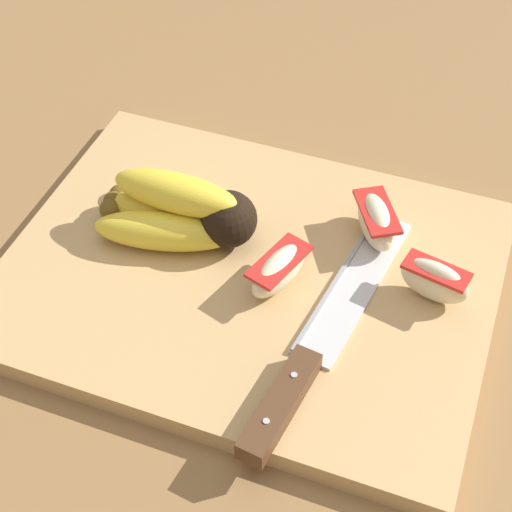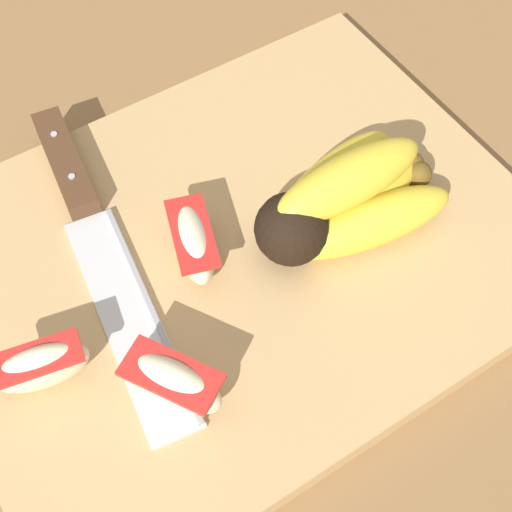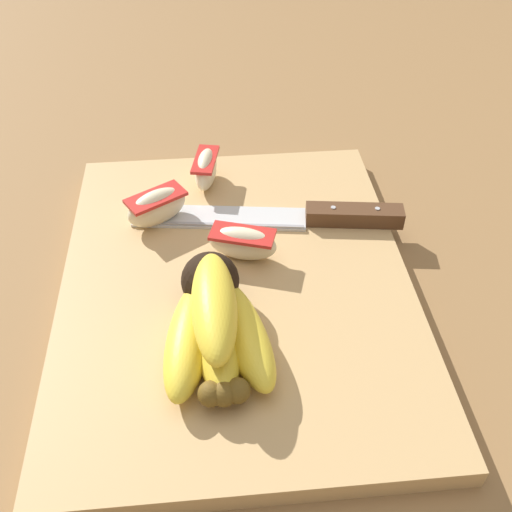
{
  "view_description": "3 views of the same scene",
  "coord_description": "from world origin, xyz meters",
  "px_view_note": "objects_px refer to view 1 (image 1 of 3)",
  "views": [
    {
      "loc": [
        -0.16,
        0.44,
        0.54
      ],
      "look_at": [
        -0.01,
        0.02,
        0.06
      ],
      "focal_mm": 56.54,
      "sensor_mm": 36.0,
      "label": 1
    },
    {
      "loc": [
        -0.13,
        -0.24,
        0.45
      ],
      "look_at": [
        0.0,
        -0.03,
        0.05
      ],
      "focal_mm": 50.74,
      "sensor_mm": 36.0,
      "label": 2
    },
    {
      "loc": [
        0.4,
        -0.02,
        0.41
      ],
      "look_at": [
        -0.01,
        0.02,
        0.03
      ],
      "focal_mm": 41.66,
      "sensor_mm": 36.0,
      "label": 3
    }
  ],
  "objects_px": {
    "banana_bunch": "(181,211)",
    "apple_wedge_far": "(376,221)",
    "chefs_knife": "(308,359)",
    "apple_wedge_middle": "(434,280)",
    "apple_wedge_near": "(279,270)"
  },
  "relations": [
    {
      "from": "apple_wedge_near",
      "to": "apple_wedge_middle",
      "type": "height_order",
      "value": "apple_wedge_middle"
    },
    {
      "from": "apple_wedge_near",
      "to": "apple_wedge_middle",
      "type": "xyz_separation_m",
      "value": [
        -0.12,
        -0.03,
        0.0
      ]
    },
    {
      "from": "apple_wedge_near",
      "to": "apple_wedge_far",
      "type": "xyz_separation_m",
      "value": [
        -0.06,
        -0.08,
        0.0
      ]
    },
    {
      "from": "banana_bunch",
      "to": "apple_wedge_near",
      "type": "xyz_separation_m",
      "value": [
        -0.1,
        0.03,
        -0.01
      ]
    },
    {
      "from": "banana_bunch",
      "to": "apple_wedge_far",
      "type": "relative_size",
      "value": 2.09
    },
    {
      "from": "chefs_knife",
      "to": "apple_wedge_far",
      "type": "height_order",
      "value": "apple_wedge_far"
    },
    {
      "from": "apple_wedge_middle",
      "to": "apple_wedge_far",
      "type": "xyz_separation_m",
      "value": [
        0.06,
        -0.05,
        -0.0
      ]
    },
    {
      "from": "apple_wedge_middle",
      "to": "apple_wedge_far",
      "type": "relative_size",
      "value": 0.9
    },
    {
      "from": "chefs_knife",
      "to": "apple_wedge_middle",
      "type": "distance_m",
      "value": 0.13
    },
    {
      "from": "banana_bunch",
      "to": "apple_wedge_middle",
      "type": "relative_size",
      "value": 2.32
    },
    {
      "from": "apple_wedge_far",
      "to": "apple_wedge_near",
      "type": "bearing_deg",
      "value": 53.34
    },
    {
      "from": "banana_bunch",
      "to": "apple_wedge_middle",
      "type": "xyz_separation_m",
      "value": [
        -0.23,
        -0.0,
        -0.0
      ]
    },
    {
      "from": "chefs_knife",
      "to": "apple_wedge_far",
      "type": "distance_m",
      "value": 0.15
    },
    {
      "from": "banana_bunch",
      "to": "apple_wedge_far",
      "type": "height_order",
      "value": "banana_bunch"
    },
    {
      "from": "apple_wedge_middle",
      "to": "banana_bunch",
      "type": "bearing_deg",
      "value": 0.19
    }
  ]
}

